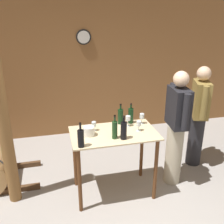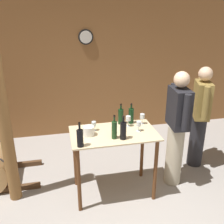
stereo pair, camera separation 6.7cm
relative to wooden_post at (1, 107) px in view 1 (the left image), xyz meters
name	(u,v)px [view 1 (the left image)]	position (x,y,z in m)	size (l,w,h in m)	color
back_wall	(90,68)	(1.37, 1.89, 0.00)	(8.40, 0.08, 2.70)	brown
tasting_table	(114,145)	(1.35, -0.17, -0.60)	(1.13, 0.67, 0.93)	beige
wooden_post	(1,107)	(0.00, 0.00, 0.00)	(0.16, 0.16, 2.70)	brown
wine_bottle_far_left	(81,138)	(0.89, -0.44, -0.30)	(0.08, 0.08, 0.31)	black
wine_bottle_left	(115,129)	(1.32, -0.33, -0.29)	(0.07, 0.07, 0.31)	#193819
wine_bottle_center	(124,130)	(1.42, -0.37, -0.30)	(0.08, 0.08, 0.31)	black
wine_bottle_right	(121,116)	(1.51, 0.09, -0.30)	(0.08, 0.08, 0.29)	black
wine_bottle_far_right	(131,115)	(1.65, 0.08, -0.30)	(0.07, 0.07, 0.29)	black
wine_glass_near_left	(94,124)	(1.11, -0.05, -0.33)	(0.06, 0.06, 0.13)	silver
wine_glass_near_center	(128,119)	(1.59, -0.02, -0.31)	(0.07, 0.07, 0.15)	silver
wine_glass_near_right	(139,124)	(1.68, -0.19, -0.32)	(0.06, 0.06, 0.14)	silver
wine_glass_far_side	(142,116)	(1.80, 0.02, -0.31)	(0.06, 0.06, 0.15)	silver
ice_bucket	(89,131)	(1.02, -0.17, -0.36)	(0.14, 0.14, 0.12)	white
person_host	(198,115)	(2.83, 0.24, -0.48)	(0.34, 0.56, 1.65)	#232328
person_visitor_with_scarf	(176,127)	(2.26, -0.13, -0.46)	(0.25, 0.59, 1.69)	#B7AD93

